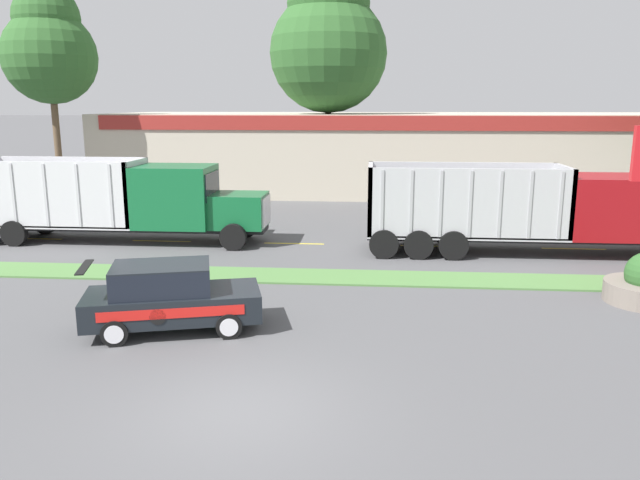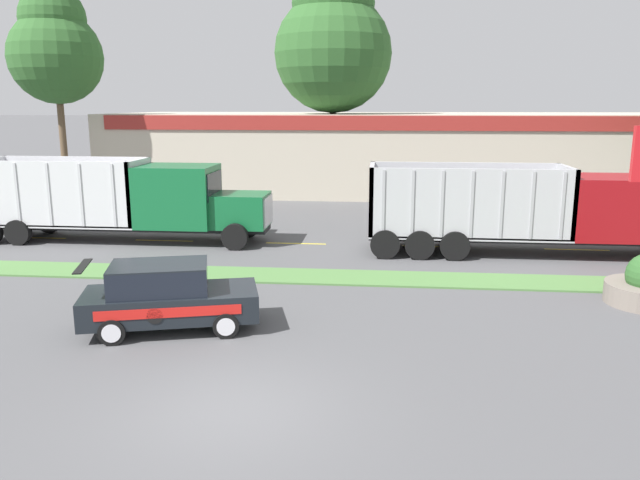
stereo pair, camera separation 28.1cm
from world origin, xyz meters
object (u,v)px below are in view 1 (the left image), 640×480
at_px(dump_truck_mid, 148,202).
at_px(dump_truck_trail, 573,213).
at_px(rally_car, 170,297).
at_px(traffic_cone, 102,294).

height_order(dump_truck_mid, dump_truck_trail, dump_truck_mid).
xyz_separation_m(rally_car, traffic_cone, (-2.53, 1.79, -0.56)).
xyz_separation_m(dump_truck_mid, traffic_cone, (1.49, -7.93, -1.32)).
distance_m(dump_truck_trail, rally_car, 15.16).
bearing_deg(dump_truck_mid, rally_car, -67.49).
bearing_deg(traffic_cone, dump_truck_trail, 26.10).
xyz_separation_m(dump_truck_mid, dump_truck_trail, (16.20, -0.72, -0.06)).
bearing_deg(traffic_cone, dump_truck_mid, 100.67).
relative_size(dump_truck_mid, rally_car, 2.58).
bearing_deg(dump_truck_mid, traffic_cone, -79.33).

